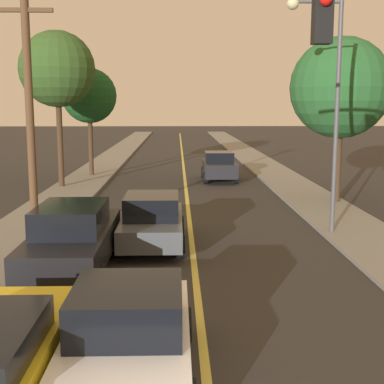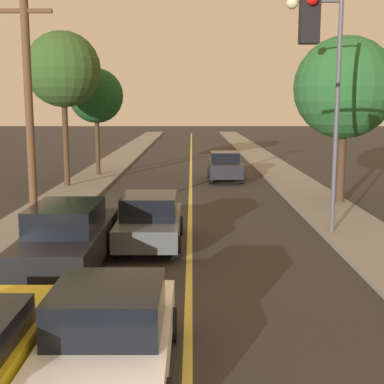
{
  "view_description": "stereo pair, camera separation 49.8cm",
  "coord_description": "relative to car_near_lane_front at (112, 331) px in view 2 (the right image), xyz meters",
  "views": [
    {
      "loc": [
        -0.43,
        -4.11,
        4.09
      ],
      "look_at": [
        0.0,
        11.12,
        1.6
      ],
      "focal_mm": 50.0,
      "sensor_mm": 36.0,
      "label": 1
    },
    {
      "loc": [
        0.07,
        -4.11,
        4.09
      ],
      "look_at": [
        0.0,
        11.12,
        1.6
      ],
      "focal_mm": 50.0,
      "sensor_mm": 36.0,
      "label": 2
    }
  ],
  "objects": [
    {
      "name": "tree_left_far",
      "position": [
        -4.18,
        23.05,
        3.83
      ],
      "size": [
        3.07,
        3.07,
        6.01
      ],
      "color": "#3D2B1C",
      "rests_on": "ground"
    },
    {
      "name": "car_near_lane_second",
      "position": [
        0.0,
        7.69,
        0.02
      ],
      "size": [
        1.87,
        4.2,
        1.54
      ],
      "color": "#474C51",
      "rests_on": "ground"
    },
    {
      "name": "sidewalk_right",
      "position": [
        6.55,
        32.57,
        -0.68
      ],
      "size": [
        2.5,
        80.0,
        0.12
      ],
      "color": "gray",
      "rests_on": "ground"
    },
    {
      "name": "utility_pole_left",
      "position": [
        -3.58,
        8.39,
        3.15
      ],
      "size": [
        1.6,
        0.24,
        7.23
      ],
      "color": "#513823",
      "rests_on": "ground"
    },
    {
      "name": "car_far_oncoming",
      "position": [
        3.02,
        21.33,
        0.05
      ],
      "size": [
        1.84,
        3.85,
        1.56
      ],
      "rotation": [
        0.0,
        0.0,
        3.14
      ],
      "color": "black",
      "rests_on": "ground"
    },
    {
      "name": "road_surface",
      "position": [
        1.16,
        32.57,
        -0.74
      ],
      "size": [
        8.28,
        80.0,
        0.01
      ],
      "color": "#2D2B28",
      "rests_on": "ground"
    },
    {
      "name": "tree_left_near",
      "position": [
        -4.99,
        18.79,
        5.02
      ],
      "size": [
        3.63,
        3.63,
        7.48
      ],
      "color": "#3D2B1C",
      "rests_on": "ground"
    },
    {
      "name": "tree_right_near",
      "position": [
        7.36,
        14.27,
        4.02
      ],
      "size": [
        4.09,
        4.09,
        6.7
      ],
      "color": "#3D2B1C",
      "rests_on": "ground"
    },
    {
      "name": "streetlamp_right",
      "position": [
        5.26,
        8.91,
        3.94
      ],
      "size": [
        1.71,
        0.36,
        7.14
      ],
      "color": "#47474C",
      "rests_on": "ground"
    },
    {
      "name": "car_outer_lane_second",
      "position": [
        -1.82,
        5.24,
        0.12
      ],
      "size": [
        1.89,
        5.09,
        1.72
      ],
      "color": "black",
      "rests_on": "ground"
    },
    {
      "name": "sidewalk_left",
      "position": [
        -4.23,
        32.57,
        -0.68
      ],
      "size": [
        2.5,
        80.0,
        0.12
      ],
      "color": "gray",
      "rests_on": "ground"
    },
    {
      "name": "car_near_lane_front",
      "position": [
        0.0,
        0.0,
        0.0
      ],
      "size": [
        1.93,
        3.96,
        1.49
      ],
      "color": "white",
      "rests_on": "ground"
    }
  ]
}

